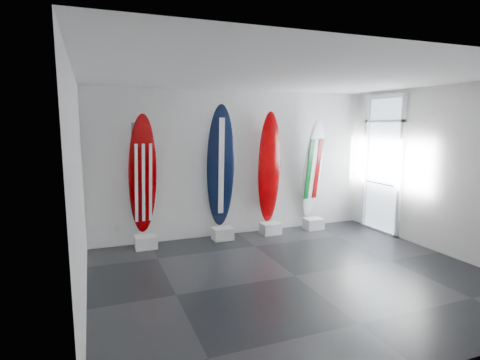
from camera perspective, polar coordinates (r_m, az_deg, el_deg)
name	(u,v)px	position (r m, az deg, el deg)	size (l,w,h in m)	color
floor	(295,276)	(6.20, 8.08, -13.86)	(6.00, 6.00, 0.00)	black
ceiling	(299,77)	(5.77, 8.73, 14.88)	(6.00, 6.00, 0.00)	white
wall_back	(237,163)	(8.05, -0.43, 2.46)	(6.00, 6.00, 0.00)	white
wall_front	(436,219)	(3.87, 27.05, -5.17)	(6.00, 6.00, 0.00)	white
wall_left	(79,193)	(5.05, -22.70, -1.85)	(5.00, 5.00, 0.00)	white
wall_right	(446,171)	(7.73, 28.14, 1.19)	(5.00, 5.00, 0.00)	white
display_block_usa	(146,242)	(7.55, -13.74, -8.91)	(0.40, 0.30, 0.24)	white
surfboard_usa	(143,175)	(7.38, -14.19, 0.66)	(0.52, 0.08, 2.30)	#8D0001
display_block_navy	(223,234)	(7.88, -2.58, -7.93)	(0.40, 0.30, 0.24)	white
surfboard_navy	(221,167)	(7.70, -2.89, 1.96)	(0.56, 0.08, 2.47)	black
display_block_swiss	(271,228)	(8.27, 4.54, -7.15)	(0.40, 0.30, 0.24)	white
surfboard_swiss	(269,168)	(8.11, 4.34, 1.83)	(0.53, 0.08, 2.34)	#8D0001
display_block_italy	(313,224)	(8.77, 10.80, -6.37)	(0.40, 0.30, 0.24)	white
surfboard_italy	(312,169)	(8.62, 10.67, 1.57)	(0.50, 0.08, 2.20)	white
wall_outlet	(117,229)	(7.73, -17.71, -6.88)	(0.09, 0.02, 0.13)	silver
glass_door	(383,166)	(8.79, 20.33, 1.95)	(0.12, 1.16, 2.85)	white
balcony	(426,204)	(9.86, 25.86, -3.16)	(2.80, 2.20, 1.20)	slate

